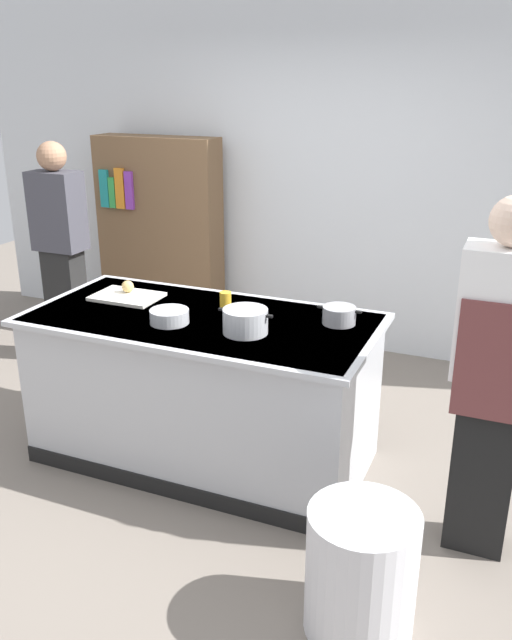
# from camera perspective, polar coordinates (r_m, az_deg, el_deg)

# --- Properties ---
(ground_plane) EXTENTS (10.00, 10.00, 0.00)m
(ground_plane) POSITION_cam_1_polar(r_m,az_deg,el_deg) (4.12, -4.37, -11.58)
(ground_plane) COLOR slate
(back_wall) EXTENTS (6.40, 0.12, 3.00)m
(back_wall) POSITION_cam_1_polar(r_m,az_deg,el_deg) (5.49, 5.44, 13.19)
(back_wall) COLOR silver
(back_wall) RESTS_ON ground_plane
(counter_island) EXTENTS (1.98, 0.98, 0.90)m
(counter_island) POSITION_cam_1_polar(r_m,az_deg,el_deg) (3.90, -4.56, -5.76)
(counter_island) COLOR #B7BABF
(counter_island) RESTS_ON ground_plane
(cutting_board) EXTENTS (0.40, 0.28, 0.02)m
(cutting_board) POSITION_cam_1_polar(r_m,az_deg,el_deg) (4.10, -11.05, 1.99)
(cutting_board) COLOR silver
(cutting_board) RESTS_ON counter_island
(onion) EXTENTS (0.07, 0.07, 0.07)m
(onion) POSITION_cam_1_polar(r_m,az_deg,el_deg) (4.14, -10.98, 2.85)
(onion) COLOR tan
(onion) RESTS_ON cutting_board
(stock_pot) EXTENTS (0.30, 0.24, 0.13)m
(stock_pot) POSITION_cam_1_polar(r_m,az_deg,el_deg) (3.46, -0.92, -0.09)
(stock_pot) COLOR #B7BABF
(stock_pot) RESTS_ON counter_island
(sauce_pan) EXTENTS (0.25, 0.18, 0.10)m
(sauce_pan) POSITION_cam_1_polar(r_m,az_deg,el_deg) (3.63, 7.16, 0.41)
(sauce_pan) COLOR #99999E
(sauce_pan) RESTS_ON counter_island
(mixing_bowl) EXTENTS (0.21, 0.21, 0.08)m
(mixing_bowl) POSITION_cam_1_polar(r_m,az_deg,el_deg) (3.65, -7.46, 0.32)
(mixing_bowl) COLOR #B7BABF
(mixing_bowl) RESTS_ON counter_island
(juice_cup) EXTENTS (0.07, 0.07, 0.10)m
(juice_cup) POSITION_cam_1_polar(r_m,az_deg,el_deg) (3.84, -2.64, 1.70)
(juice_cup) COLOR yellow
(juice_cup) RESTS_ON counter_island
(trash_bin) EXTENTS (0.45, 0.45, 0.56)m
(trash_bin) POSITION_cam_1_polar(r_m,az_deg,el_deg) (2.91, 9.02, -20.63)
(trash_bin) COLOR silver
(trash_bin) RESTS_ON ground_plane
(person_chef) EXTENTS (0.38, 0.25, 1.72)m
(person_chef) POSITION_cam_1_polar(r_m,az_deg,el_deg) (3.16, 19.88, -4.47)
(person_chef) COLOR black
(person_chef) RESTS_ON ground_plane
(person_guest) EXTENTS (0.38, 0.24, 1.72)m
(person_guest) POSITION_cam_1_polar(r_m,az_deg,el_deg) (5.40, -16.42, 5.96)
(person_guest) COLOR black
(person_guest) RESTS_ON ground_plane
(bookshelf) EXTENTS (1.10, 0.31, 1.70)m
(bookshelf) POSITION_cam_1_polar(r_m,az_deg,el_deg) (5.88, -8.26, 7.12)
(bookshelf) COLOR brown
(bookshelf) RESTS_ON ground_plane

